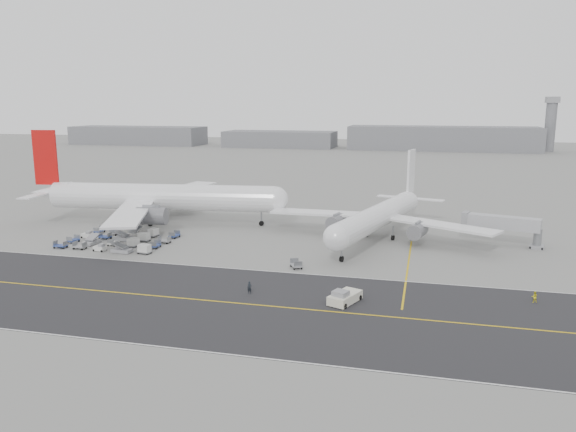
% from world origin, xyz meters
% --- Properties ---
extents(ground, '(700.00, 700.00, 0.00)m').
position_xyz_m(ground, '(0.00, 0.00, 0.00)').
color(ground, gray).
rests_on(ground, ground).
extents(taxiway, '(220.00, 59.00, 0.03)m').
position_xyz_m(taxiway, '(5.02, -17.98, 0.01)').
color(taxiway, '#2C2C2F').
rests_on(taxiway, ground).
extents(horizon_buildings, '(520.00, 28.00, 28.00)m').
position_xyz_m(horizon_buildings, '(30.00, 260.00, 0.00)').
color(horizon_buildings, gray).
rests_on(horizon_buildings, ground).
extents(control_tower, '(7.00, 7.00, 31.25)m').
position_xyz_m(control_tower, '(100.00, 265.00, 16.25)').
color(control_tower, gray).
rests_on(control_tower, ground).
extents(airliner_a, '(62.26, 61.26, 21.52)m').
position_xyz_m(airliner_a, '(-28.56, 28.69, 6.19)').
color(airliner_a, white).
rests_on(airliner_a, ground).
extents(airliner_b, '(47.14, 48.20, 16.97)m').
position_xyz_m(airliner_b, '(23.38, 25.51, 4.90)').
color(airliner_b, white).
rests_on(airliner_b, ground).
extents(pushback_tug, '(4.55, 7.37, 2.11)m').
position_xyz_m(pushback_tug, '(21.98, -14.24, 0.87)').
color(pushback_tug, silver).
rests_on(pushback_tug, ground).
extents(jet_bridge, '(15.81, 6.77, 5.92)m').
position_xyz_m(jet_bridge, '(47.39, 26.72, 4.12)').
color(jet_bridge, gray).
rests_on(jet_bridge, ground).
extents(gse_cluster, '(26.51, 21.62, 1.86)m').
position_xyz_m(gse_cluster, '(-27.23, 9.29, 0.00)').
color(gse_cluster, gray).
rests_on(gse_cluster, ground).
extents(stray_dolly, '(2.57, 2.91, 1.53)m').
position_xyz_m(stray_dolly, '(11.49, 0.71, 0.00)').
color(stray_dolly, silver).
rests_on(stray_dolly, ground).
extents(ground_crew_a, '(0.70, 0.46, 1.90)m').
position_xyz_m(ground_crew_a, '(7.80, -13.77, 0.95)').
color(ground_crew_a, black).
rests_on(ground_crew_a, ground).
extents(ground_crew_b, '(0.84, 0.69, 1.62)m').
position_xyz_m(ground_crew_b, '(48.00, -7.46, 0.81)').
color(ground_crew_b, yellow).
rests_on(ground_crew_b, ground).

